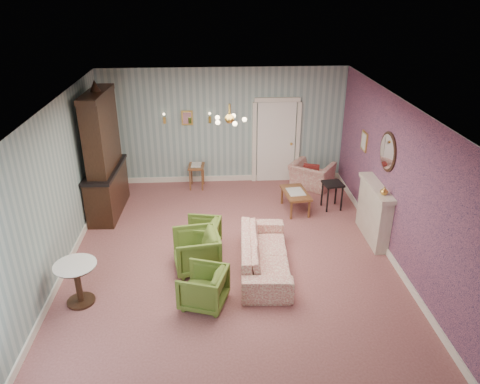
{
  "coord_description": "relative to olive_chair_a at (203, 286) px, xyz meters",
  "views": [
    {
      "loc": [
        -0.29,
        -7.51,
        4.79
      ],
      "look_at": [
        0.2,
        0.4,
        1.1
      ],
      "focal_mm": 34.46,
      "sensor_mm": 36.0,
      "label": 1
    }
  ],
  "objects": [
    {
      "name": "dresser",
      "position": [
        -2.15,
        3.4,
        1.09
      ],
      "size": [
        0.67,
        1.76,
        2.89
      ],
      "primitive_type": null,
      "rotation": [
        0.0,
        0.0,
        -0.04
      ],
      "color": "black",
      "rests_on": "floor"
    },
    {
      "name": "wall_front",
      "position": [
        0.5,
        -2.01,
        1.1
      ],
      "size": [
        6.0,
        0.0,
        6.0
      ],
      "primitive_type": "plane",
      "rotation": [
        -1.57,
        0.0,
        0.0
      ],
      "color": "gray",
      "rests_on": "ground"
    },
    {
      "name": "gilt_mirror_back",
      "position": [
        -0.4,
        4.95,
        1.35
      ],
      "size": [
        0.28,
        0.06,
        0.36
      ],
      "primitive_type": null,
      "color": "gold",
      "rests_on": "wall_back"
    },
    {
      "name": "framed_print",
      "position": [
        3.47,
        3.24,
        1.25
      ],
      "size": [
        0.04,
        0.34,
        0.42
      ],
      "primitive_type": null,
      "color": "gold",
      "rests_on": "wall_right"
    },
    {
      "name": "oval_mirror",
      "position": [
        3.46,
        1.89,
        1.5
      ],
      "size": [
        0.04,
        0.76,
        0.84
      ],
      "primitive_type": null,
      "color": "white",
      "rests_on": "wall_right"
    },
    {
      "name": "coffee_table",
      "position": [
        2.03,
        3.19,
        -0.12
      ],
      "size": [
        0.61,
        0.96,
        0.46
      ],
      "primitive_type": null,
      "rotation": [
        0.0,
        0.0,
        0.12
      ],
      "color": "brown",
      "rests_on": "floor"
    },
    {
      "name": "pedestal_table",
      "position": [
        -1.99,
        0.17,
        0.01
      ],
      "size": [
        0.85,
        0.85,
        0.73
      ],
      "primitive_type": null,
      "rotation": [
        0.0,
        0.0,
        0.33
      ],
      "color": "black",
      "rests_on": "floor"
    },
    {
      "name": "olive_chair_a",
      "position": [
        0.0,
        0.0,
        0.0
      ],
      "size": [
        0.82,
        0.85,
        0.7
      ],
      "primitive_type": "imported",
      "rotation": [
        0.0,
        0.0,
        -1.88
      ],
      "color": "#556F26",
      "rests_on": "floor"
    },
    {
      "name": "nesting_table",
      "position": [
        -0.21,
        4.61,
        -0.03
      ],
      "size": [
        0.42,
        0.51,
        0.64
      ],
      "primitive_type": null,
      "rotation": [
        0.0,
        0.0,
        -0.07
      ],
      "color": "brown",
      "rests_on": "floor"
    },
    {
      "name": "sconce_right",
      "position": [
        0.15,
        4.93,
        1.35
      ],
      "size": [
        0.16,
        0.12,
        0.3
      ],
      "primitive_type": null,
      "color": "gold",
      "rests_on": "wall_back"
    },
    {
      "name": "door",
      "position": [
        1.8,
        4.95,
        0.73
      ],
      "size": [
        1.12,
        0.12,
        2.16
      ],
      "primitive_type": null,
      "color": "white",
      "rests_on": "floor"
    },
    {
      "name": "ceiling",
      "position": [
        0.5,
        1.49,
        2.55
      ],
      "size": [
        7.0,
        7.0,
        0.0
      ],
      "primitive_type": "plane",
      "rotation": [
        3.14,
        0.0,
        0.0
      ],
      "color": "white",
      "rests_on": "ground"
    },
    {
      "name": "side_table_black",
      "position": [
        2.87,
        3.24,
        -0.04
      ],
      "size": [
        0.48,
        0.48,
        0.63
      ],
      "primitive_type": null,
      "rotation": [
        0.0,
        0.0,
        0.15
      ],
      "color": "black",
      "rests_on": "floor"
    },
    {
      "name": "sofa_chintz",
      "position": [
        1.09,
        0.94,
        0.07
      ],
      "size": [
        0.76,
        2.19,
        0.84
      ],
      "primitive_type": "imported",
      "rotation": [
        0.0,
        0.0,
        1.51
      ],
      "color": "#AC4545",
      "rests_on": "floor"
    },
    {
      "name": "fireplace",
      "position": [
        3.36,
        1.89,
        0.23
      ],
      "size": [
        0.3,
        1.4,
        1.16
      ],
      "primitive_type": null,
      "color": "beige",
      "rests_on": "floor"
    },
    {
      "name": "chandelier",
      "position": [
        0.5,
        1.49,
        2.28
      ],
      "size": [
        0.56,
        0.56,
        0.36
      ],
      "primitive_type": null,
      "color": "gold",
      "rests_on": "ceiling"
    },
    {
      "name": "sconce_left",
      "position": [
        -0.95,
        4.93,
        1.35
      ],
      "size": [
        0.16,
        0.12,
        0.3
      ],
      "primitive_type": null,
      "color": "gold",
      "rests_on": "wall_back"
    },
    {
      "name": "wall_back",
      "position": [
        0.5,
        4.99,
        1.1
      ],
      "size": [
        6.0,
        0.0,
        6.0
      ],
      "primitive_type": "plane",
      "rotation": [
        1.57,
        0.0,
        0.0
      ],
      "color": "gray",
      "rests_on": "ground"
    },
    {
      "name": "wingback_chair",
      "position": [
        2.66,
        4.46,
        0.07
      ],
      "size": [
        1.16,
        1.07,
        0.85
      ],
      "primitive_type": "imported",
      "rotation": [
        0.0,
        0.0,
        2.53
      ],
      "color": "#AC4545",
      "rests_on": "floor"
    },
    {
      "name": "wall_right",
      "position": [
        3.5,
        1.49,
        1.1
      ],
      "size": [
        0.0,
        7.0,
        7.0
      ],
      "primitive_type": "plane",
      "rotation": [
        1.57,
        0.0,
        -1.57
      ],
      "color": "gray",
      "rests_on": "ground"
    },
    {
      "name": "mantel_vase",
      "position": [
        3.34,
        1.49,
        0.88
      ],
      "size": [
        0.15,
        0.15,
        0.15
      ],
      "primitive_type": "imported",
      "color": "gold",
      "rests_on": "fireplace"
    },
    {
      "name": "wall_left",
      "position": [
        -2.5,
        1.49,
        1.1
      ],
      "size": [
        0.0,
        7.0,
        7.0
      ],
      "primitive_type": "plane",
      "rotation": [
        1.57,
        0.0,
        1.57
      ],
      "color": "gray",
      "rests_on": "ground"
    },
    {
      "name": "wall_right_floral",
      "position": [
        3.49,
        1.49,
        1.1
      ],
      "size": [
        0.0,
        7.0,
        7.0
      ],
      "primitive_type": "plane",
      "rotation": [
        1.57,
        0.0,
        -1.57
      ],
      "color": "#C26178",
      "rests_on": "ground"
    },
    {
      "name": "olive_chair_c",
      "position": [
        -0.05,
        1.65,
        -0.01
      ],
      "size": [
        0.74,
        0.78,
        0.69
      ],
      "primitive_type": "imported",
      "rotation": [
        0.0,
        0.0,
        -1.76
      ],
      "color": "#556F26",
      "rests_on": "floor"
    },
    {
      "name": "burgundy_cushion",
      "position": [
        2.61,
        4.31,
        0.13
      ],
      "size": [
        0.41,
        0.28,
        0.39
      ],
      "primitive_type": "cube",
      "rotation": [
        0.17,
        0.0,
        -0.35
      ],
      "color": "maroon",
      "rests_on": "wingback_chair"
    },
    {
      "name": "floor",
      "position": [
        0.5,
        1.49,
        -0.35
      ],
      "size": [
        7.0,
        7.0,
        0.0
      ],
      "primitive_type": "plane",
      "color": "#985B58",
      "rests_on": "ground"
    },
    {
      "name": "olive_chair_b",
      "position": [
        -0.13,
        1.02,
        0.05
      ],
      "size": [
        0.84,
        0.88,
        0.8
      ],
      "primitive_type": "imported",
      "rotation": [
        0.0,
        0.0,
        -1.42
      ],
      "color": "#556F26",
      "rests_on": "floor"
    }
  ]
}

